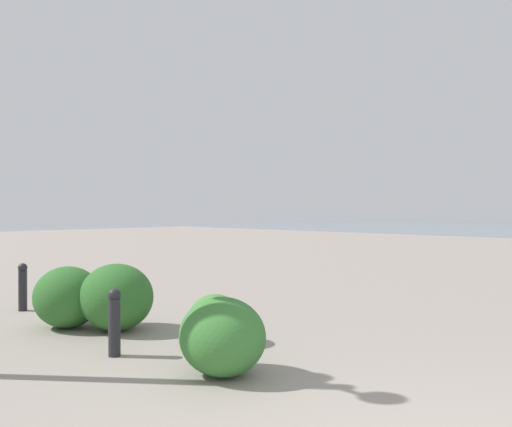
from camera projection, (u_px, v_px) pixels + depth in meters
bollard_near at (114, 321)px, 5.12m from camera, size 0.13×0.13×0.68m
bollard_mid at (23, 286)px, 7.43m from camera, size 0.13×0.13×0.69m
shrub_low at (222, 336)px, 4.52m from camera, size 0.82×0.74×0.69m
shrub_round at (68, 297)px, 6.38m from camera, size 0.90×0.81×0.76m
shrub_wide at (116, 297)px, 6.23m from camera, size 0.96×0.86×0.81m
shrub_tall at (215, 318)px, 5.65m from camera, size 0.63×0.57×0.53m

